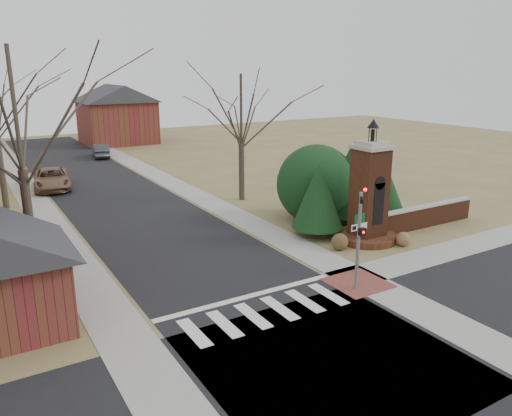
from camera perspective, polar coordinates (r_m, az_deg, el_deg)
ground at (r=18.80m, az=2.52°, el=-12.77°), size 120.00×120.00×0.00m
main_street at (r=37.96m, az=-16.10°, el=1.46°), size 8.00×70.00×0.01m
cross_street at (r=16.73m, az=8.45°, el=-16.85°), size 120.00×8.00×0.01m
crosswalk_zone at (r=19.38m, az=1.19°, el=-11.79°), size 8.00×2.20×0.02m
stop_bar at (r=20.53m, az=-1.07°, el=-10.13°), size 8.00×0.35×0.02m
sidewalk_right_main at (r=39.54m, az=-8.83°, el=2.47°), size 2.00×60.00×0.02m
sidewalk_left at (r=37.05m, az=-23.85°, el=0.38°), size 2.00×60.00×0.02m
curb_apron at (r=22.20m, az=11.58°, el=-8.39°), size 2.40×2.40×0.02m
traffic_signal_pole at (r=20.67m, az=11.73°, el=-2.58°), size 0.28×0.41×4.50m
sign_post at (r=22.69m, az=11.65°, el=-2.61°), size 0.90×0.07×2.75m
brick_gate_monument at (r=26.97m, az=12.75°, el=0.74°), size 3.20×3.20×6.47m
brick_garden_wall at (r=30.57m, az=18.71°, el=-0.88°), size 7.50×0.50×1.30m
garage_left at (r=19.43m, az=-27.12°, el=-6.34°), size 4.80×4.80×4.29m
house_distant_right at (r=64.29m, az=-15.65°, el=10.43°), size 8.80×8.80×7.30m
evergreen_near at (r=27.25m, az=7.12°, el=1.46°), size 2.80×2.80×4.10m
evergreen_mid at (r=30.15m, az=10.69°, el=3.28°), size 3.40×3.40×4.70m
evergreen_far at (r=30.96m, az=14.63°, el=2.03°), size 2.40×2.40×3.30m
evergreen_mass at (r=30.22m, az=6.91°, el=3.08°), size 4.80×4.80×4.80m
bare_tree_0 at (r=22.87m, az=-25.97°, el=11.01°), size 8.05×8.05×11.15m
bare_tree_3 at (r=34.17m, az=-1.72°, el=11.92°), size 7.00×7.00×9.70m
pickup_truck at (r=41.24m, az=-22.32°, el=3.10°), size 3.31×5.89×1.55m
distant_car at (r=54.29m, az=-17.32°, el=6.27°), size 2.14×4.40×1.39m
dry_shrub_left at (r=25.78m, az=9.55°, el=-3.82°), size 0.87×0.87×0.87m
dry_shrub_right at (r=27.09m, az=16.46°, el=-3.42°), size 0.75×0.75×0.75m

